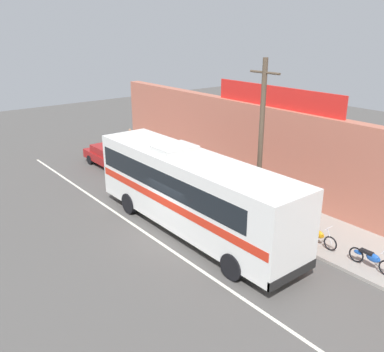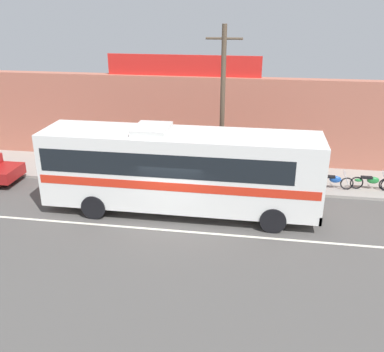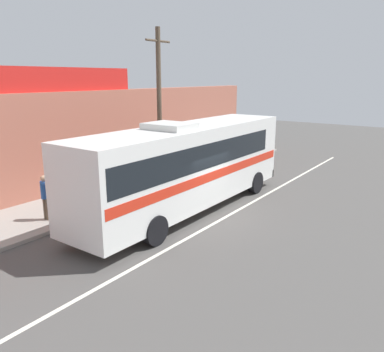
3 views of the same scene
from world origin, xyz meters
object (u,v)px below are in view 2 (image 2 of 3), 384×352
at_px(intercity_bus, 178,167).
at_px(utility_pole, 222,108).
at_px(motorcycle_black, 333,180).
at_px(pedestrian_far_right, 110,154).
at_px(motorcycle_orange, 281,177).
at_px(motorcycle_purple, 371,181).

bearing_deg(intercity_bus, utility_pole, 60.23).
distance_m(motorcycle_black, pedestrian_far_right, 11.19).
bearing_deg(pedestrian_far_right, motorcycle_orange, -1.93).
bearing_deg(pedestrian_far_right, motorcycle_purple, -0.48).
relative_size(motorcycle_orange, motorcycle_purple, 1.01).
height_order(motorcycle_purple, pedestrian_far_right, pedestrian_far_right).
relative_size(motorcycle_orange, motorcycle_black, 1.06).
bearing_deg(motorcycle_orange, intercity_bus, -144.18).
height_order(motorcycle_black, motorcycle_purple, same).
bearing_deg(motorcycle_orange, motorcycle_purple, 2.56).
distance_m(intercity_bus, pedestrian_far_right, 5.61).
distance_m(motorcycle_orange, motorcycle_purple, 4.19).
height_order(intercity_bus, pedestrian_far_right, intercity_bus).
xyz_separation_m(intercity_bus, motorcycle_black, (6.91, 3.24, -1.50)).
height_order(intercity_bus, motorcycle_black, intercity_bus).
relative_size(utility_pole, motorcycle_black, 4.06).
height_order(intercity_bus, motorcycle_purple, intercity_bus).
bearing_deg(utility_pole, pedestrian_far_right, 172.11).
bearing_deg(motorcycle_black, intercity_bus, -154.87).
xyz_separation_m(motorcycle_orange, pedestrian_far_right, (-8.74, 0.29, 0.60)).
bearing_deg(motorcycle_orange, pedestrian_far_right, 178.07).
xyz_separation_m(utility_pole, motorcycle_black, (5.35, 0.52, -3.45)).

